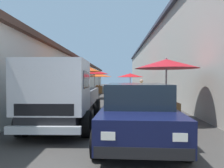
{
  "coord_description": "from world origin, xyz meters",
  "views": [
    {
      "loc": [
        -2.35,
        -0.09,
        1.57
      ],
      "look_at": [
        10.72,
        0.24,
        1.25
      ],
      "focal_mm": 32.2,
      "sensor_mm": 36.0,
      "label": 1
    }
  ],
  "objects_px": {
    "fruit_stall_near_left": "(78,73)",
    "vendor_in_shade": "(141,91)",
    "fruit_stall_far_left": "(99,77)",
    "delivery_truck": "(61,97)",
    "vendor_by_crates": "(76,88)",
    "fruit_stall_mid_lane": "(94,75)",
    "plastic_stool": "(148,97)",
    "fruit_stall_near_right": "(130,79)",
    "fruit_stall_far_right": "(166,75)",
    "hatchback_car": "(137,111)"
  },
  "relations": [
    {
      "from": "hatchback_car",
      "to": "vendor_by_crates",
      "type": "height_order",
      "value": "vendor_by_crates"
    },
    {
      "from": "vendor_by_crates",
      "to": "plastic_stool",
      "type": "distance_m",
      "value": 5.04
    },
    {
      "from": "fruit_stall_far_right",
      "to": "fruit_stall_near_right",
      "type": "relative_size",
      "value": 0.98
    },
    {
      "from": "fruit_stall_far_right",
      "to": "fruit_stall_far_left",
      "type": "bearing_deg",
      "value": 14.45
    },
    {
      "from": "fruit_stall_far_right",
      "to": "delivery_truck",
      "type": "relative_size",
      "value": 0.48
    },
    {
      "from": "fruit_stall_near_right",
      "to": "plastic_stool",
      "type": "relative_size",
      "value": 5.55
    },
    {
      "from": "hatchback_car",
      "to": "vendor_by_crates",
      "type": "relative_size",
      "value": 2.46
    },
    {
      "from": "delivery_truck",
      "to": "fruit_stall_near_left",
      "type": "bearing_deg",
      "value": 2.87
    },
    {
      "from": "fruit_stall_far_left",
      "to": "fruit_stall_mid_lane",
      "type": "bearing_deg",
      "value": -178.28
    },
    {
      "from": "fruit_stall_far_right",
      "to": "fruit_stall_mid_lane",
      "type": "bearing_deg",
      "value": 22.87
    },
    {
      "from": "vendor_in_shade",
      "to": "plastic_stool",
      "type": "distance_m",
      "value": 1.97
    },
    {
      "from": "fruit_stall_far_left",
      "to": "vendor_in_shade",
      "type": "height_order",
      "value": "fruit_stall_far_left"
    },
    {
      "from": "vendor_by_crates",
      "to": "vendor_in_shade",
      "type": "bearing_deg",
      "value": -115.1
    },
    {
      "from": "vendor_by_crates",
      "to": "fruit_stall_mid_lane",
      "type": "bearing_deg",
      "value": -29.57
    },
    {
      "from": "fruit_stall_mid_lane",
      "to": "fruit_stall_near_right",
      "type": "height_order",
      "value": "fruit_stall_mid_lane"
    },
    {
      "from": "delivery_truck",
      "to": "fruit_stall_near_right",
      "type": "bearing_deg",
      "value": -13.37
    },
    {
      "from": "fruit_stall_near_right",
      "to": "vendor_in_shade",
      "type": "xyz_separation_m",
      "value": [
        -5.93,
        -0.33,
        -0.66
      ]
    },
    {
      "from": "fruit_stall_far_right",
      "to": "vendor_by_crates",
      "type": "distance_m",
      "value": 8.14
    },
    {
      "from": "fruit_stall_far_right",
      "to": "delivery_truck",
      "type": "bearing_deg",
      "value": 111.11
    },
    {
      "from": "fruit_stall_mid_lane",
      "to": "plastic_stool",
      "type": "relative_size",
      "value": 5.5
    },
    {
      "from": "vendor_in_shade",
      "to": "fruit_stall_near_right",
      "type": "bearing_deg",
      "value": 3.22
    },
    {
      "from": "plastic_stool",
      "to": "fruit_stall_far_right",
      "type": "bearing_deg",
      "value": 177.36
    },
    {
      "from": "fruit_stall_mid_lane",
      "to": "fruit_stall_far_right",
      "type": "bearing_deg",
      "value": -157.13
    },
    {
      "from": "fruit_stall_near_right",
      "to": "vendor_in_shade",
      "type": "height_order",
      "value": "fruit_stall_near_right"
    },
    {
      "from": "fruit_stall_far_right",
      "to": "fruit_stall_near_right",
      "type": "height_order",
      "value": "fruit_stall_far_right"
    },
    {
      "from": "vendor_by_crates",
      "to": "vendor_in_shade",
      "type": "distance_m",
      "value": 4.81
    },
    {
      "from": "fruit_stall_far_right",
      "to": "hatchback_car",
      "type": "relative_size",
      "value": 0.6
    },
    {
      "from": "fruit_stall_far_right",
      "to": "plastic_stool",
      "type": "distance_m",
      "value": 6.49
    },
    {
      "from": "fruit_stall_mid_lane",
      "to": "delivery_truck",
      "type": "bearing_deg",
      "value": -179.4
    },
    {
      "from": "fruit_stall_far_right",
      "to": "fruit_stall_near_right",
      "type": "xyz_separation_m",
      "value": [
        10.49,
        0.69,
        -0.16
      ]
    },
    {
      "from": "hatchback_car",
      "to": "plastic_stool",
      "type": "bearing_deg",
      "value": -10.51
    },
    {
      "from": "vendor_by_crates",
      "to": "fruit_stall_near_left",
      "type": "bearing_deg",
      "value": -166.46
    },
    {
      "from": "hatchback_car",
      "to": "vendor_in_shade",
      "type": "distance_m",
      "value": 6.75
    },
    {
      "from": "hatchback_car",
      "to": "vendor_by_crates",
      "type": "distance_m",
      "value": 9.38
    },
    {
      "from": "fruit_stall_mid_lane",
      "to": "hatchback_car",
      "type": "height_order",
      "value": "fruit_stall_mid_lane"
    },
    {
      "from": "fruit_stall_far_right",
      "to": "hatchback_car",
      "type": "height_order",
      "value": "fruit_stall_far_right"
    },
    {
      "from": "fruit_stall_near_left",
      "to": "hatchback_car",
      "type": "xyz_separation_m",
      "value": [
        -4.48,
        -2.41,
        -1.12
      ]
    },
    {
      "from": "vendor_in_shade",
      "to": "fruit_stall_mid_lane",
      "type": "bearing_deg",
      "value": 39.2
    },
    {
      "from": "fruit_stall_mid_lane",
      "to": "fruit_stall_near_left",
      "type": "bearing_deg",
      "value": 179.24
    },
    {
      "from": "fruit_stall_near_left",
      "to": "delivery_truck",
      "type": "bearing_deg",
      "value": -177.13
    },
    {
      "from": "fruit_stall_mid_lane",
      "to": "plastic_stool",
      "type": "height_order",
      "value": "fruit_stall_mid_lane"
    },
    {
      "from": "fruit_stall_far_left",
      "to": "delivery_truck",
      "type": "relative_size",
      "value": 0.58
    },
    {
      "from": "hatchback_car",
      "to": "delivery_truck",
      "type": "height_order",
      "value": "delivery_truck"
    },
    {
      "from": "fruit_stall_near_left",
      "to": "vendor_in_shade",
      "type": "height_order",
      "value": "fruit_stall_near_left"
    },
    {
      "from": "fruit_stall_near_right",
      "to": "hatchback_car",
      "type": "bearing_deg",
      "value": 177.31
    },
    {
      "from": "fruit_stall_near_right",
      "to": "fruit_stall_near_left",
      "type": "xyz_separation_m",
      "value": [
        -8.14,
        3.0,
        0.31
      ]
    },
    {
      "from": "fruit_stall_far_left",
      "to": "vendor_by_crates",
      "type": "bearing_deg",
      "value": 173.52
    },
    {
      "from": "vendor_in_shade",
      "to": "fruit_stall_near_left",
      "type": "bearing_deg",
      "value": 123.46
    },
    {
      "from": "plastic_stool",
      "to": "vendor_by_crates",
      "type": "bearing_deg",
      "value": 87.01
    },
    {
      "from": "fruit_stall_far_left",
      "to": "delivery_truck",
      "type": "bearing_deg",
      "value": -178.97
    }
  ]
}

